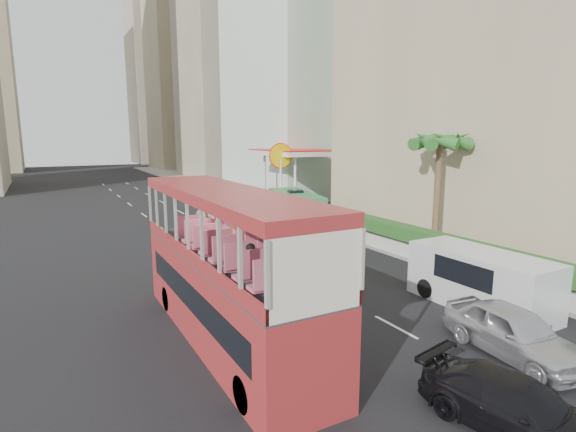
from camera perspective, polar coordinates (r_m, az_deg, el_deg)
ground_plane at (r=18.63m, az=10.22°, el=-11.27°), size 200.00×200.00×0.00m
double_decker_bus at (r=14.92m, az=-7.82°, el=-6.39°), size 2.50×11.00×5.06m
car_silver_lane_a at (r=22.66m, az=-3.37°, el=-7.20°), size 2.28×5.14×1.64m
car_silver_lane_b at (r=16.23m, az=26.49°, el=-15.56°), size 2.34×4.81×1.58m
car_black at (r=12.64m, az=26.75°, el=-23.32°), size 2.65×4.76×1.30m
van_asset at (r=35.30m, az=-8.73°, el=-0.99°), size 2.55×4.71×1.25m
minibus_near at (r=26.20m, az=-0.61°, el=-1.67°), size 2.42×6.34×2.76m
minibus_far at (r=31.11m, az=0.95°, el=0.34°), size 3.47×6.83×2.89m
panel_van_near at (r=19.48m, az=23.26°, el=-7.47°), size 2.31×5.68×2.26m
panel_van_far at (r=36.66m, az=-3.26°, el=0.98°), size 2.01×4.65×1.83m
sidewalk at (r=43.82m, az=-1.20°, el=1.41°), size 6.00×120.00×0.18m
kerb_wall at (r=32.93m, az=3.36°, el=-0.49°), size 0.30×44.00×1.00m
hedge at (r=32.79m, az=3.38°, el=0.97°), size 1.10×44.00×0.70m
palm_tree at (r=25.87m, az=18.38°, el=2.14°), size 0.36×0.36×6.40m
shell_station at (r=42.23m, az=1.26°, el=4.72°), size 6.50×8.00×5.50m
tower_mid at (r=79.20m, az=-7.06°, el=23.41°), size 16.00×16.00×50.00m
tower_far_a at (r=100.59m, az=-12.95°, el=18.64°), size 14.00×14.00×44.00m
tower_far_b at (r=121.41m, az=-15.90°, el=16.05°), size 14.00×14.00×40.00m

